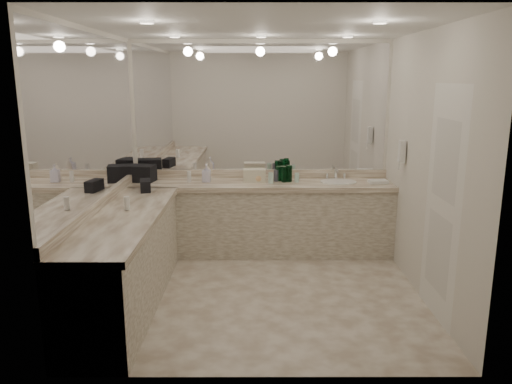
{
  "coord_description": "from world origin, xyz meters",
  "views": [
    {
      "loc": [
        -0.07,
        -4.76,
        2.15
      ],
      "look_at": [
        -0.06,
        0.4,
        0.96
      ],
      "focal_mm": 35.0,
      "sensor_mm": 36.0,
      "label": 1
    }
  ],
  "objects_px": {
    "sink": "(338,182)",
    "cream_cosmetic_case": "(255,175)",
    "soap_bottle_b": "(206,173)",
    "soap_bottle_c": "(258,176)",
    "black_toiletry_bag": "(140,173)",
    "wall_phone": "(402,151)",
    "soap_bottle_a": "(207,172)",
    "hand_towel": "(378,182)"
  },
  "relations": [
    {
      "from": "wall_phone",
      "to": "soap_bottle_c",
      "type": "bearing_deg",
      "value": 162.17
    },
    {
      "from": "black_toiletry_bag",
      "to": "hand_towel",
      "type": "distance_m",
      "value": 2.91
    },
    {
      "from": "hand_towel",
      "to": "soap_bottle_c",
      "type": "bearing_deg",
      "value": 176.85
    },
    {
      "from": "black_toiletry_bag",
      "to": "soap_bottle_a",
      "type": "distance_m",
      "value": 0.82
    },
    {
      "from": "black_toiletry_bag",
      "to": "sink",
      "type": "bearing_deg",
      "value": -1.24
    },
    {
      "from": "soap_bottle_c",
      "to": "sink",
      "type": "bearing_deg",
      "value": -0.51
    },
    {
      "from": "black_toiletry_bag",
      "to": "hand_towel",
      "type": "bearing_deg",
      "value": -2.44
    },
    {
      "from": "sink",
      "to": "cream_cosmetic_case",
      "type": "bearing_deg",
      "value": 177.21
    },
    {
      "from": "wall_phone",
      "to": "cream_cosmetic_case",
      "type": "xyz_separation_m",
      "value": [
        -1.63,
        0.55,
        -0.37
      ]
    },
    {
      "from": "wall_phone",
      "to": "soap_bottle_a",
      "type": "bearing_deg",
      "value": 164.94
    },
    {
      "from": "sink",
      "to": "wall_phone",
      "type": "distance_m",
      "value": 0.91
    },
    {
      "from": "soap_bottle_a",
      "to": "soap_bottle_b",
      "type": "xyz_separation_m",
      "value": [
        0.0,
        -0.08,
        -0.0
      ]
    },
    {
      "from": "sink",
      "to": "cream_cosmetic_case",
      "type": "xyz_separation_m",
      "value": [
        -1.02,
        0.05,
        0.08
      ]
    },
    {
      "from": "sink",
      "to": "cream_cosmetic_case",
      "type": "relative_size",
      "value": 1.62
    },
    {
      "from": "sink",
      "to": "wall_phone",
      "type": "height_order",
      "value": "wall_phone"
    },
    {
      "from": "black_toiletry_bag",
      "to": "hand_towel",
      "type": "xyz_separation_m",
      "value": [
        2.9,
        -0.12,
        -0.08
      ]
    },
    {
      "from": "cream_cosmetic_case",
      "to": "sink",
      "type": "bearing_deg",
      "value": -2.06
    },
    {
      "from": "cream_cosmetic_case",
      "to": "soap_bottle_c",
      "type": "distance_m",
      "value": 0.06
    },
    {
      "from": "sink",
      "to": "soap_bottle_c",
      "type": "relative_size",
      "value": 3.01
    },
    {
      "from": "sink",
      "to": "wall_phone",
      "type": "relative_size",
      "value": 1.83
    },
    {
      "from": "wall_phone",
      "to": "sink",
      "type": "bearing_deg",
      "value": 140.43
    },
    {
      "from": "soap_bottle_c",
      "to": "wall_phone",
      "type": "bearing_deg",
      "value": -17.83
    },
    {
      "from": "black_toiletry_bag",
      "to": "soap_bottle_c",
      "type": "xyz_separation_m",
      "value": [
        1.45,
        -0.04,
        -0.03
      ]
    },
    {
      "from": "wall_phone",
      "to": "soap_bottle_b",
      "type": "relative_size",
      "value": 1.11
    },
    {
      "from": "hand_towel",
      "to": "soap_bottle_b",
      "type": "height_order",
      "value": "soap_bottle_b"
    },
    {
      "from": "black_toiletry_bag",
      "to": "soap_bottle_a",
      "type": "height_order",
      "value": "soap_bottle_a"
    },
    {
      "from": "sink",
      "to": "black_toiletry_bag",
      "type": "xyz_separation_m",
      "value": [
        -2.43,
        0.05,
        0.11
      ]
    },
    {
      "from": "wall_phone",
      "to": "black_toiletry_bag",
      "type": "height_order",
      "value": "wall_phone"
    },
    {
      "from": "cream_cosmetic_case",
      "to": "soap_bottle_a",
      "type": "relative_size",
      "value": 1.24
    },
    {
      "from": "sink",
      "to": "soap_bottle_a",
      "type": "relative_size",
      "value": 2.01
    },
    {
      "from": "wall_phone",
      "to": "soap_bottle_b",
      "type": "bearing_deg",
      "value": 166.86
    },
    {
      "from": "sink",
      "to": "soap_bottle_b",
      "type": "relative_size",
      "value": 2.04
    },
    {
      "from": "soap_bottle_c",
      "to": "soap_bottle_b",
      "type": "bearing_deg",
      "value": 179.2
    },
    {
      "from": "hand_towel",
      "to": "soap_bottle_a",
      "type": "relative_size",
      "value": 1.01
    },
    {
      "from": "soap_bottle_b",
      "to": "soap_bottle_c",
      "type": "bearing_deg",
      "value": -0.8
    },
    {
      "from": "sink",
      "to": "cream_cosmetic_case",
      "type": "distance_m",
      "value": 1.03
    },
    {
      "from": "soap_bottle_b",
      "to": "soap_bottle_c",
      "type": "relative_size",
      "value": 1.48
    },
    {
      "from": "cream_cosmetic_case",
      "to": "black_toiletry_bag",
      "type": "bearing_deg",
      "value": -179.39
    },
    {
      "from": "sink",
      "to": "soap_bottle_b",
      "type": "bearing_deg",
      "value": 179.38
    },
    {
      "from": "wall_phone",
      "to": "cream_cosmetic_case",
      "type": "relative_size",
      "value": 0.88
    },
    {
      "from": "black_toiletry_bag",
      "to": "cream_cosmetic_case",
      "type": "bearing_deg",
      "value": -0.12
    },
    {
      "from": "sink",
      "to": "cream_cosmetic_case",
      "type": "height_order",
      "value": "cream_cosmetic_case"
    }
  ]
}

